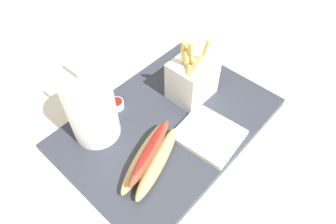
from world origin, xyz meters
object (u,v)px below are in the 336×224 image
Objects in this scene: soda_cup at (91,107)px; hot_dog_1 at (151,157)px; ketchup_cup_1 at (117,104)px; fries_basket at (192,78)px; napkin_stack at (209,135)px.

soda_cup is 0.15m from hot_dog_1.
ketchup_cup_1 is at bearing -108.44° from hot_dog_1.
soda_cup is 1.48× the size of fries_basket.
hot_dog_1 is 1.46× the size of napkin_stack.
fries_basket is at bearing -123.12° from napkin_stack.
napkin_stack is at bearing 110.34° from ketchup_cup_1.
ketchup_cup_1 is at bearing -69.66° from napkin_stack.
napkin_stack is (0.07, 0.11, -0.05)m from fries_basket.
soda_cup is at bearing -19.48° from fries_basket.
hot_dog_1 is (-0.02, 0.14, -0.06)m from soda_cup.
soda_cup is 0.25m from napkin_stack.
ketchup_cup_1 is at bearing -34.36° from fries_basket.
napkin_stack is at bearing 56.88° from fries_basket.
napkin_stack is at bearing 129.19° from soda_cup.
hot_dog_1 is 0.17m from ketchup_cup_1.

